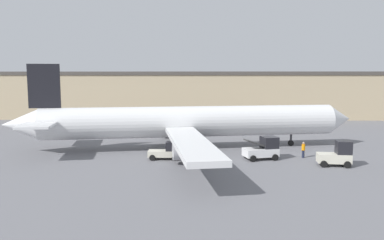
% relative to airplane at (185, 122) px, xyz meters
% --- Properties ---
extents(ground_plane, '(400.00, 400.00, 0.00)m').
position_rel_airplane_xyz_m(ground_plane, '(0.90, 0.16, -3.29)').
color(ground_plane, slate).
extents(terminal_building, '(93.80, 18.16, 9.82)m').
position_rel_airplane_xyz_m(terminal_building, '(-7.31, 39.12, 1.63)').
color(terminal_building, tan).
rests_on(terminal_building, ground_plane).
extents(airplane, '(42.73, 39.67, 10.26)m').
position_rel_airplane_xyz_m(airplane, '(0.00, 0.00, 0.00)').
color(airplane, silver).
rests_on(airplane, ground_plane).
extents(ground_crew_worker, '(0.38, 0.38, 1.74)m').
position_rel_airplane_xyz_m(ground_crew_worker, '(13.15, -4.83, -2.36)').
color(ground_crew_worker, '#1E2338').
rests_on(ground_crew_worker, ground_plane).
extents(baggage_tug, '(3.41, 1.69, 1.89)m').
position_rel_airplane_xyz_m(baggage_tug, '(-1.65, -5.88, -2.41)').
color(baggage_tug, beige).
rests_on(baggage_tug, ground_plane).
extents(belt_loader_truck, '(3.91, 2.89, 2.42)m').
position_rel_airplane_xyz_m(belt_loader_truck, '(8.64, -5.62, -2.16)').
color(belt_loader_truck, silver).
rests_on(belt_loader_truck, ground_plane).
extents(pushback_tug, '(3.30, 2.10, 2.54)m').
position_rel_airplane_xyz_m(pushback_tug, '(15.43, -8.59, -2.16)').
color(pushback_tug, beige).
rests_on(pushback_tug, ground_plane).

